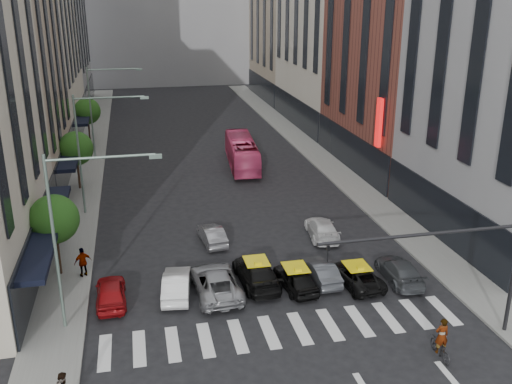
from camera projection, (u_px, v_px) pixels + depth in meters
ground at (297, 347)px, 27.35m from camera, size 160.00×160.00×0.00m
sidewalk_left at (87, 175)px, 52.64m from camera, size 3.00×96.00×0.15m
sidewalk_right at (324, 160)px, 57.26m from camera, size 3.00×96.00×0.15m
building_right_b at (398, 27)px, 51.29m from camera, size 8.00×18.00×26.00m
building_right_d at (287, 6)px, 85.95m from camera, size 8.00×18.00×28.00m
tree_near at (54, 219)px, 32.97m from camera, size 2.88×2.88×4.95m
tree_mid at (76, 149)px, 47.70m from camera, size 2.88×2.88×4.95m
tree_far at (87, 111)px, 62.44m from camera, size 2.88×2.88×4.95m
streetlamp_near at (73, 219)px, 27.04m from camera, size 5.38×0.25×9.00m
streetlamp_mid at (91, 138)px, 41.78m from camera, size 5.38×0.25×9.00m
streetlamp_far at (100, 100)px, 56.51m from camera, size 5.38×0.25×9.00m
traffic_signal at (464, 257)px, 26.48m from camera, size 10.10×0.20×6.00m
liberty_sign at (379, 123)px, 46.30m from camera, size 0.30×0.70×4.00m
car_red at (111, 292)px, 30.96m from camera, size 1.71×4.02×1.36m
car_white_front at (176, 284)px, 31.78m from camera, size 1.99×4.32×1.37m
car_silver at (216, 282)px, 31.94m from camera, size 2.64×5.31×1.45m
taxi_left at (256, 273)px, 33.00m from camera, size 2.31×5.08×1.44m
taxi_center at (295, 278)px, 32.48m from camera, size 2.10×4.09×1.33m
car_grey_mid at (321, 271)px, 33.35m from camera, size 1.54×3.89×1.26m
taxi_right at (356, 275)px, 32.97m from camera, size 2.41×4.41×1.17m
car_grey_curb at (399, 271)px, 33.41m from camera, size 2.02×4.49×1.28m
car_row2_left at (212, 235)px, 38.37m from camera, size 1.73×3.87×1.23m
car_row2_right at (322, 228)px, 39.30m from camera, size 2.32×4.68×1.31m
bus at (242, 152)px, 54.84m from camera, size 3.25×10.44×2.86m
motorcycle at (440, 348)px, 26.44m from camera, size 0.69×1.84×0.96m
rider at (443, 322)px, 25.98m from camera, size 0.67×0.45×1.80m
pedestrian_far at (83, 262)px, 33.54m from camera, size 1.15×0.84×1.81m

